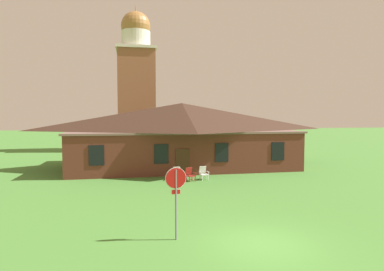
% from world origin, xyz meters
% --- Properties ---
extents(ground_plane, '(200.00, 200.00, 0.00)m').
position_xyz_m(ground_plane, '(0.00, 0.00, 0.00)').
color(ground_plane, '#477F33').
extents(brick_building, '(19.85, 10.40, 5.83)m').
position_xyz_m(brick_building, '(-0.00, 18.73, 2.97)').
color(brick_building, brown).
rests_on(brick_building, ground).
extents(dome_tower, '(5.18, 5.18, 19.34)m').
position_xyz_m(dome_tower, '(-3.84, 33.40, 8.85)').
color(dome_tower, '#93563D').
rests_on(dome_tower, ground).
extents(stop_sign, '(0.80, 0.11, 2.75)m').
position_xyz_m(stop_sign, '(-3.03, 1.06, 1.95)').
color(stop_sign, slate).
rests_on(stop_sign, ground).
extents(lawn_chair_by_porch, '(0.75, 0.80, 0.96)m').
position_xyz_m(lawn_chair_by_porch, '(-1.43, 12.26, 0.50)').
color(lawn_chair_by_porch, silver).
rests_on(lawn_chair_by_porch, ground).
extents(lawn_chair_near_door, '(0.77, 0.82, 0.96)m').
position_xyz_m(lawn_chair_near_door, '(-0.53, 11.74, 0.50)').
color(lawn_chair_near_door, maroon).
rests_on(lawn_chair_near_door, ground).
extents(lawn_chair_left_end, '(0.70, 0.74, 0.96)m').
position_xyz_m(lawn_chair_left_end, '(0.54, 12.08, 0.50)').
color(lawn_chair_left_end, white).
rests_on(lawn_chair_left_end, ground).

